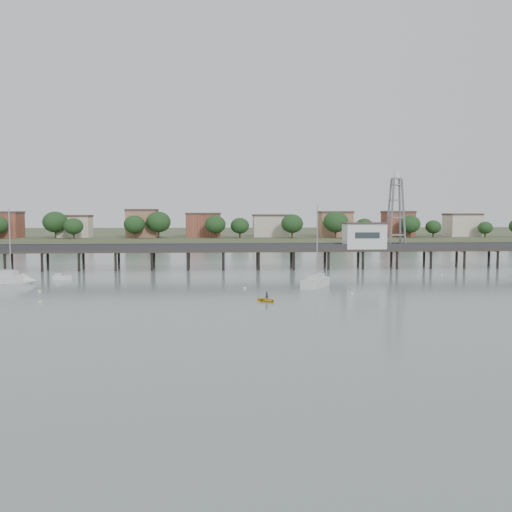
{
  "coord_description": "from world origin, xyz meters",
  "views": [
    {
      "loc": [
        -4.97,
        -53.29,
        11.3
      ],
      "look_at": [
        1.78,
        42.0,
        4.0
      ],
      "focal_mm": 40.0,
      "sensor_mm": 36.0,
      "label": 1
    }
  ],
  "objects_px": {
    "sailboat_c": "(319,282)",
    "yellow_dinghy": "(267,301)",
    "sailboat_b": "(16,279)",
    "lattice_tower": "(396,214)",
    "white_tender": "(62,278)",
    "pier": "(241,250)"
  },
  "relations": [
    {
      "from": "sailboat_b",
      "to": "pier",
      "type": "bearing_deg",
      "value": 37.67
    },
    {
      "from": "sailboat_c",
      "to": "yellow_dinghy",
      "type": "xyz_separation_m",
      "value": [
        -9.43,
        -14.91,
        -0.64
      ]
    },
    {
      "from": "sailboat_b",
      "to": "white_tender",
      "type": "xyz_separation_m",
      "value": [
        6.19,
        4.18,
        -0.27
      ]
    },
    {
      "from": "yellow_dinghy",
      "to": "lattice_tower",
      "type": "bearing_deg",
      "value": 18.33
    },
    {
      "from": "sailboat_b",
      "to": "yellow_dinghy",
      "type": "height_order",
      "value": "sailboat_b"
    },
    {
      "from": "sailboat_b",
      "to": "sailboat_c",
      "type": "height_order",
      "value": "sailboat_c"
    },
    {
      "from": "sailboat_c",
      "to": "yellow_dinghy",
      "type": "height_order",
      "value": "sailboat_c"
    },
    {
      "from": "sailboat_b",
      "to": "sailboat_c",
      "type": "xyz_separation_m",
      "value": [
        47.89,
        -6.65,
        -0.0
      ]
    },
    {
      "from": "lattice_tower",
      "to": "sailboat_b",
      "type": "relative_size",
      "value": 1.23
    },
    {
      "from": "pier",
      "to": "sailboat_c",
      "type": "relative_size",
      "value": 11.45
    },
    {
      "from": "sailboat_b",
      "to": "lattice_tower",
      "type": "bearing_deg",
      "value": 25.48
    },
    {
      "from": "yellow_dinghy",
      "to": "sailboat_c",
      "type": "bearing_deg",
      "value": 21.76
    },
    {
      "from": "lattice_tower",
      "to": "yellow_dinghy",
      "type": "xyz_separation_m",
      "value": [
        -30.04,
        -41.71,
        -11.1
      ]
    },
    {
      "from": "sailboat_b",
      "to": "white_tender",
      "type": "height_order",
      "value": "sailboat_b"
    },
    {
      "from": "lattice_tower",
      "to": "sailboat_c",
      "type": "height_order",
      "value": "lattice_tower"
    },
    {
      "from": "lattice_tower",
      "to": "yellow_dinghy",
      "type": "height_order",
      "value": "lattice_tower"
    },
    {
      "from": "lattice_tower",
      "to": "sailboat_c",
      "type": "distance_m",
      "value": 35.38
    },
    {
      "from": "sailboat_c",
      "to": "yellow_dinghy",
      "type": "bearing_deg",
      "value": 179.44
    },
    {
      "from": "pier",
      "to": "lattice_tower",
      "type": "bearing_deg",
      "value": 0.0
    },
    {
      "from": "sailboat_b",
      "to": "yellow_dinghy",
      "type": "distance_m",
      "value": 44.09
    },
    {
      "from": "sailboat_b",
      "to": "white_tender",
      "type": "distance_m",
      "value": 7.47
    },
    {
      "from": "lattice_tower",
      "to": "sailboat_c",
      "type": "bearing_deg",
      "value": -127.55
    }
  ]
}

